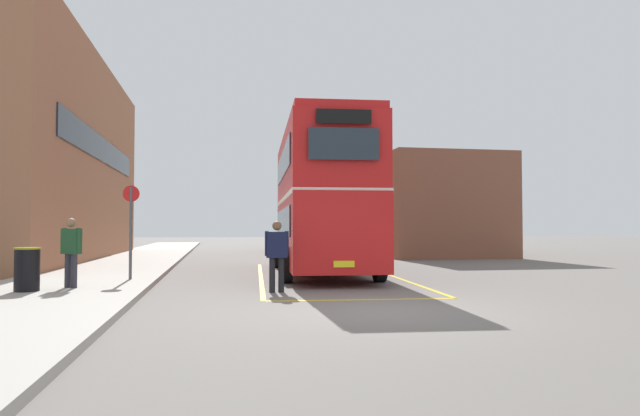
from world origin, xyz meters
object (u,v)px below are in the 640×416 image
pedestrian_boarding (277,251)px  double_decker_bus (321,198)px  single_deck_bus (308,226)px  bus_stop_sign (131,222)px  litter_bin (27,269)px  pedestrian_waiting_near (71,248)px

pedestrian_boarding → double_decker_bus: bearing=68.6°
double_decker_bus → pedestrian_boarding: double_decker_bus is taller
single_deck_bus → double_decker_bus: bearing=-97.8°
bus_stop_sign → litter_bin: bearing=-124.5°
pedestrian_boarding → pedestrian_waiting_near: pedestrian_waiting_near is taller
double_decker_bus → litter_bin: double_decker_bus is taller
double_decker_bus → pedestrian_boarding: bearing=-111.4°
bus_stop_sign → pedestrian_waiting_near: bearing=-116.8°
double_decker_bus → pedestrian_waiting_near: double_decker_bus is taller
pedestrian_boarding → litter_bin: pedestrian_boarding is taller
pedestrian_waiting_near → litter_bin: (-0.76, -0.58, -0.44)m
single_deck_bus → litter_bin: (-10.04, -23.99, -1.02)m
single_deck_bus → pedestrian_waiting_near: size_ratio=5.49×
single_deck_bus → litter_bin: 26.02m
single_deck_bus → pedestrian_boarding: 24.38m
pedestrian_waiting_near → litter_bin: size_ratio=1.69×
pedestrian_waiting_near → litter_bin: bearing=-142.9°
litter_bin → bus_stop_sign: 3.32m
pedestrian_boarding → litter_bin: 5.47m
double_decker_bus → pedestrian_boarding: size_ratio=5.90×
double_decker_bus → pedestrian_waiting_near: bearing=-145.7°
pedestrian_boarding → pedestrian_waiting_near: bearing=173.6°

